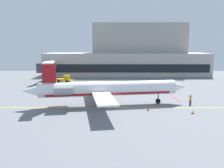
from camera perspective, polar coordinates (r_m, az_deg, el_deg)
ground at (r=45.38m, az=0.27°, el=-5.08°), size 120.00×120.00×0.11m
terminal_building at (r=92.61m, az=4.40°, el=6.79°), size 58.64×15.63×18.80m
jet_bridge_west at (r=78.13m, az=-14.64°, el=3.99°), size 2.40×16.18×5.88m
regional_jet at (r=45.01m, az=-1.46°, el=-1.14°), size 30.22×22.89×8.07m
baggage_tug at (r=63.92m, az=3.19°, el=-0.11°), size 3.97×3.62×1.80m
pushback_tractor at (r=74.80m, az=-10.85°, el=1.16°), size 4.14×2.60×2.05m
belt_loader at (r=64.90m, az=12.96°, el=-0.06°), size 3.26×3.93×2.19m
marshaller at (r=48.16m, az=17.65°, el=-3.43°), size 0.83×0.34×1.92m
safety_cone_alpha at (r=43.38m, az=-10.34°, el=-5.50°), size 0.47×0.47×0.55m
safety_cone_bravo at (r=42.53m, az=8.31°, el=-5.74°), size 0.47×0.47×0.55m
safety_cone_charlie at (r=42.20m, az=18.12°, el=-6.23°), size 0.47×0.47×0.55m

